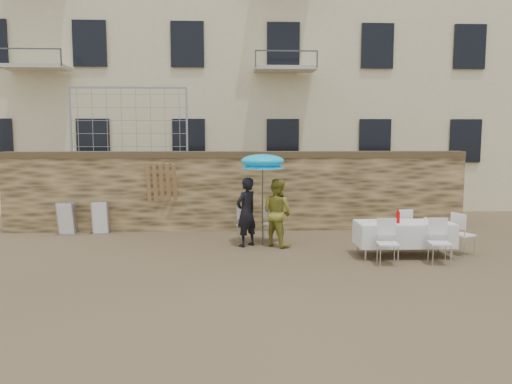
{
  "coord_description": "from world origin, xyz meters",
  "views": [
    {
      "loc": [
        -0.16,
        -9.14,
        2.69
      ],
      "look_at": [
        0.4,
        2.2,
        1.4
      ],
      "focal_mm": 35.0,
      "sensor_mm": 36.0,
      "label": 1
    }
  ],
  "objects_px": {
    "table_chair_front_right": "(440,242)",
    "table_chair_back": "(401,228)",
    "woman_dress": "(277,212)",
    "table_chair_side": "(463,234)",
    "couple_chair_left": "(246,223)",
    "couple_chair_right": "(273,223)",
    "man_suit": "(246,212)",
    "banquet_table": "(404,224)",
    "chair_stack_right": "(102,217)",
    "soda_bottle": "(398,217)",
    "chair_stack_left": "(69,217)",
    "umbrella": "(263,164)",
    "table_chair_front_left": "(388,242)"
  },
  "relations": [
    {
      "from": "table_chair_front_left",
      "to": "table_chair_front_right",
      "type": "bearing_deg",
      "value": 5.71
    },
    {
      "from": "umbrella",
      "to": "chair_stack_left",
      "type": "height_order",
      "value": "umbrella"
    },
    {
      "from": "umbrella",
      "to": "table_chair_back",
      "type": "relative_size",
      "value": 2.21
    },
    {
      "from": "umbrella",
      "to": "table_chair_front_right",
      "type": "height_order",
      "value": "umbrella"
    },
    {
      "from": "couple_chair_left",
      "to": "table_chair_back",
      "type": "distance_m",
      "value": 3.8
    },
    {
      "from": "table_chair_front_left",
      "to": "chair_stack_left",
      "type": "distance_m",
      "value": 8.59
    },
    {
      "from": "woman_dress",
      "to": "chair_stack_left",
      "type": "xyz_separation_m",
      "value": [
        -5.58,
        1.85,
        -0.37
      ]
    },
    {
      "from": "woman_dress",
      "to": "table_chair_front_right",
      "type": "bearing_deg",
      "value": -166.05
    },
    {
      "from": "man_suit",
      "to": "soda_bottle",
      "type": "relative_size",
      "value": 6.47
    },
    {
      "from": "soda_bottle",
      "to": "umbrella",
      "type": "bearing_deg",
      "value": 153.62
    },
    {
      "from": "woman_dress",
      "to": "table_chair_front_left",
      "type": "bearing_deg",
      "value": -177.35
    },
    {
      "from": "table_chair_front_right",
      "to": "table_chair_back",
      "type": "height_order",
      "value": "same"
    },
    {
      "from": "couple_chair_right",
      "to": "chair_stack_right",
      "type": "height_order",
      "value": "couple_chair_right"
    },
    {
      "from": "chair_stack_right",
      "to": "soda_bottle",
      "type": "bearing_deg",
      "value": -23.75
    },
    {
      "from": "table_chair_front_right",
      "to": "banquet_table",
      "type": "bearing_deg",
      "value": 129.84
    },
    {
      "from": "soda_bottle",
      "to": "chair_stack_left",
      "type": "xyz_separation_m",
      "value": [
        -8.12,
        3.18,
        -0.45
      ]
    },
    {
      "from": "couple_chair_right",
      "to": "banquet_table",
      "type": "bearing_deg",
      "value": 179.84
    },
    {
      "from": "chair_stack_right",
      "to": "man_suit",
      "type": "bearing_deg",
      "value": -25.14
    },
    {
      "from": "table_chair_side",
      "to": "table_chair_back",
      "type": "bearing_deg",
      "value": 33.91
    },
    {
      "from": "table_chair_back",
      "to": "table_chair_front_left",
      "type": "bearing_deg",
      "value": 51.85
    },
    {
      "from": "woman_dress",
      "to": "table_chair_side",
      "type": "bearing_deg",
      "value": -149.87
    },
    {
      "from": "table_chair_front_left",
      "to": "chair_stack_right",
      "type": "distance_m",
      "value": 7.8
    },
    {
      "from": "couple_chair_left",
      "to": "table_chair_side",
      "type": "relative_size",
      "value": 1.0
    },
    {
      "from": "table_chair_front_right",
      "to": "table_chair_back",
      "type": "bearing_deg",
      "value": 107.1
    },
    {
      "from": "table_chair_front_left",
      "to": "chair_stack_left",
      "type": "relative_size",
      "value": 1.04
    },
    {
      "from": "banquet_table",
      "to": "table_chair_front_right",
      "type": "height_order",
      "value": "table_chair_front_right"
    },
    {
      "from": "man_suit",
      "to": "woman_dress",
      "type": "xyz_separation_m",
      "value": [
        0.75,
        0.0,
        -0.01
      ]
    },
    {
      "from": "umbrella",
      "to": "banquet_table",
      "type": "relative_size",
      "value": 1.01
    },
    {
      "from": "man_suit",
      "to": "chair_stack_left",
      "type": "distance_m",
      "value": 5.19
    },
    {
      "from": "man_suit",
      "to": "chair_stack_left",
      "type": "relative_size",
      "value": 1.83
    },
    {
      "from": "table_chair_front_left",
      "to": "table_chair_front_right",
      "type": "height_order",
      "value": "same"
    },
    {
      "from": "couple_chair_right",
      "to": "couple_chair_left",
      "type": "bearing_deg",
      "value": 31.7
    },
    {
      "from": "table_chair_front_left",
      "to": "chair_stack_right",
      "type": "height_order",
      "value": "table_chair_front_left"
    },
    {
      "from": "woman_dress",
      "to": "couple_chair_right",
      "type": "height_order",
      "value": "woman_dress"
    },
    {
      "from": "couple_chair_right",
      "to": "banquet_table",
      "type": "relative_size",
      "value": 0.46
    },
    {
      "from": "couple_chair_right",
      "to": "table_chair_front_right",
      "type": "xyz_separation_m",
      "value": [
        3.28,
        -2.48,
        0.0
      ]
    },
    {
      "from": "banquet_table",
      "to": "chair_stack_left",
      "type": "bearing_deg",
      "value": 160.01
    },
    {
      "from": "couple_chair_right",
      "to": "man_suit",
      "type": "bearing_deg",
      "value": 69.85
    },
    {
      "from": "umbrella",
      "to": "table_chair_front_right",
      "type": "bearing_deg",
      "value": -29.53
    },
    {
      "from": "chair_stack_right",
      "to": "woman_dress",
      "type": "bearing_deg",
      "value": -21.51
    },
    {
      "from": "man_suit",
      "to": "woman_dress",
      "type": "height_order",
      "value": "man_suit"
    },
    {
      "from": "table_chair_front_left",
      "to": "chair_stack_right",
      "type": "relative_size",
      "value": 1.04
    },
    {
      "from": "banquet_table",
      "to": "table_chair_side",
      "type": "distance_m",
      "value": 1.43
    },
    {
      "from": "banquet_table",
      "to": "table_chair_back",
      "type": "xyz_separation_m",
      "value": [
        0.2,
        0.8,
        -0.25
      ]
    },
    {
      "from": "table_chair_front_right",
      "to": "table_chair_side",
      "type": "distance_m",
      "value": 1.24
    },
    {
      "from": "table_chair_front_right",
      "to": "table_chair_back",
      "type": "relative_size",
      "value": 1.0
    },
    {
      "from": "table_chair_side",
      "to": "chair_stack_left",
      "type": "distance_m",
      "value": 10.15
    },
    {
      "from": "table_chair_back",
      "to": "chair_stack_left",
      "type": "bearing_deg",
      "value": -25.5
    },
    {
      "from": "man_suit",
      "to": "couple_chair_right",
      "type": "relative_size",
      "value": 1.75
    },
    {
      "from": "soda_bottle",
      "to": "woman_dress",
      "type": "bearing_deg",
      "value": 152.3
    }
  ]
}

